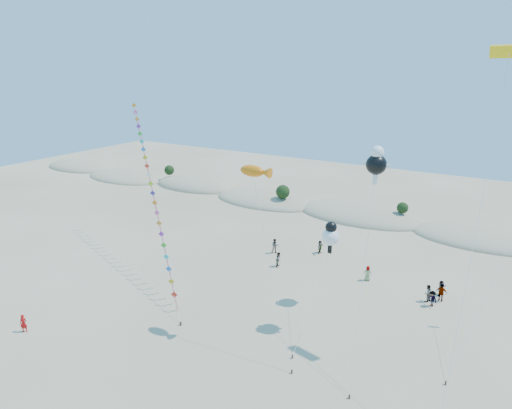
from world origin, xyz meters
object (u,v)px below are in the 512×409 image
object	(u,v)px
flyer_foreground	(24,323)
fish_kite	(255,172)
parafoil_kite	(509,58)
kite_train	(151,186)

from	to	relation	value
flyer_foreground	fish_kite	bearing A→B (deg)	-0.58
fish_kite	parafoil_kite	size ratio (longest dim) A/B	0.62
kite_train	fish_kite	size ratio (longest dim) A/B	1.46
fish_kite	parafoil_kite	bearing A→B (deg)	22.51
kite_train	parafoil_kite	world-z (taller)	parafoil_kite
kite_train	parafoil_kite	bearing A→B (deg)	1.62
parafoil_kite	flyer_foreground	world-z (taller)	parafoil_kite
fish_kite	flyer_foreground	xyz separation A→B (m)	(-16.25, -10.50, -12.75)
parafoil_kite	flyer_foreground	xyz separation A→B (m)	(-31.63, -16.87, -20.90)
kite_train	fish_kite	bearing A→B (deg)	-18.46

